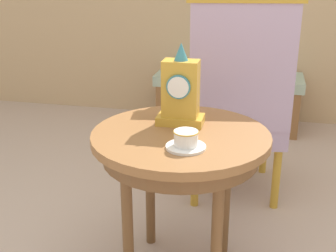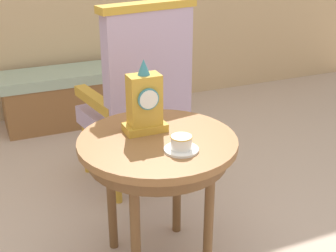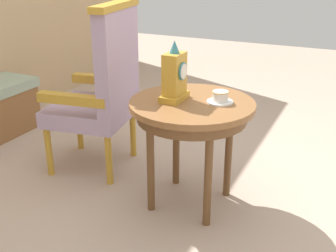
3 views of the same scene
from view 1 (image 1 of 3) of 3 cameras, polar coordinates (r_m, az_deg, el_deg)
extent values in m
cylinder|color=brown|center=(1.75, 1.64, -1.39)|extent=(0.71, 0.71, 0.03)
cylinder|color=brown|center=(1.77, 1.62, -2.96)|extent=(0.62, 0.62, 0.07)
cylinder|color=brown|center=(2.03, 7.41, -8.52)|extent=(0.04, 0.04, 0.62)
cylinder|color=brown|center=(2.08, -2.31, -7.58)|extent=(0.04, 0.04, 0.62)
cylinder|color=brown|center=(1.79, -5.20, -12.68)|extent=(0.04, 0.04, 0.62)
cylinder|color=brown|center=(1.73, 6.26, -14.02)|extent=(0.04, 0.04, 0.62)
cylinder|color=white|center=(1.60, 2.30, -2.68)|extent=(0.15, 0.15, 0.01)
cylinder|color=white|center=(1.59, 2.31, -1.58)|extent=(0.09, 0.09, 0.06)
torus|color=gold|center=(1.58, 2.33, -0.73)|extent=(0.09, 0.09, 0.00)
cube|color=gold|center=(1.84, 1.61, 0.83)|extent=(0.19, 0.11, 0.04)
cube|color=gold|center=(1.80, 1.65, 4.82)|extent=(0.14, 0.09, 0.23)
cylinder|color=teal|center=(1.74, 1.34, 5.02)|extent=(0.10, 0.01, 0.10)
cylinder|color=white|center=(1.74, 1.30, 4.97)|extent=(0.08, 0.00, 0.08)
cone|color=teal|center=(1.76, 1.70, 9.53)|extent=(0.06, 0.06, 0.07)
cube|color=#B299B7|center=(2.58, 8.47, 0.23)|extent=(0.60, 0.60, 0.11)
cube|color=#B299B7|center=(2.26, 9.43, 7.25)|extent=(0.53, 0.17, 0.64)
cube|color=gold|center=(2.56, 13.80, 3.60)|extent=(0.14, 0.47, 0.06)
cube|color=gold|center=(2.51, 3.42, 3.86)|extent=(0.14, 0.47, 0.06)
cylinder|color=gold|center=(2.89, 12.21, -2.64)|extent=(0.04, 0.04, 0.35)
cylinder|color=gold|center=(2.85, 3.45, -2.50)|extent=(0.04, 0.04, 0.35)
cylinder|color=gold|center=(2.50, 13.68, -6.58)|extent=(0.04, 0.04, 0.35)
cylinder|color=gold|center=(2.45, 3.47, -6.50)|extent=(0.04, 0.04, 0.35)
cube|color=#9EB299|center=(3.59, 7.80, 5.96)|extent=(1.15, 0.40, 0.08)
cube|color=brown|center=(3.65, 7.63, 2.61)|extent=(1.11, 0.38, 0.36)
camera|label=2|loc=(1.04, -91.12, 14.40)|focal=50.74mm
camera|label=3|loc=(2.48, -62.25, 12.90)|focal=44.99mm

